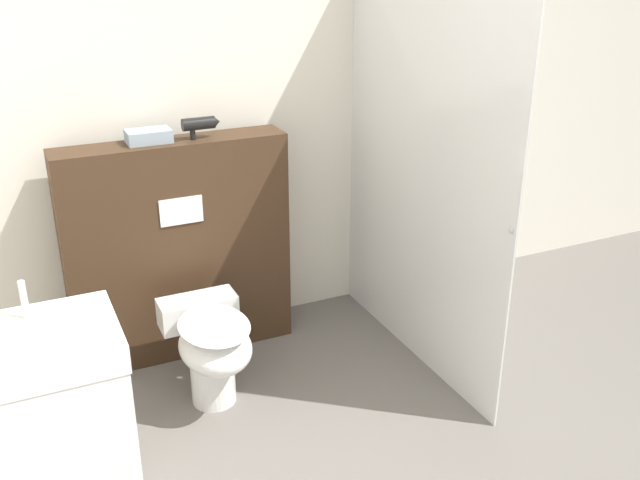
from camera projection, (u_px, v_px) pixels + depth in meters
wall_back at (230, 113)px, 3.86m from camera, size 8.00×0.06×2.50m
partition_panel at (179, 250)px, 3.78m from camera, size 1.18×0.24×1.19m
shower_glass at (421, 174)px, 3.58m from camera, size 0.04×1.50×2.06m
toilet at (212, 346)px, 3.41m from camera, size 0.39×0.58×0.48m
sink_vanity at (50, 445)px, 2.53m from camera, size 0.56×0.44×1.06m
hair_drier at (200, 124)px, 3.56m from camera, size 0.19×0.06×0.11m
folded_towel at (149, 136)px, 3.51m from camera, size 0.22×0.14×0.06m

